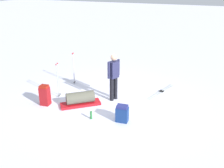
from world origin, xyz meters
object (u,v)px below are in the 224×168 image
object	(u,v)px
backpack_large_dark	(122,114)
ski_poles_planted_far	(74,67)
backpack_bright	(45,95)
ski_poles_planted_near	(58,78)
ski_pair_near	(162,92)
skier_standing	(114,75)
thermos_bottle	(91,115)
gear_sled	(80,99)

from	to	relation	value
backpack_large_dark	ski_poles_planted_far	size ratio (longest dim) A/B	0.41
backpack_bright	ski_poles_planted_near	world-z (taller)	ski_poles_planted_near
backpack_large_dark	ski_poles_planted_far	xyz separation A→B (m)	(-2.07, -2.95, 0.47)
ski_pair_near	backpack_bright	xyz separation A→B (m)	(2.66, -3.49, 0.34)
backpack_bright	ski_poles_planted_far	bearing A→B (deg)	-177.46
skier_standing	backpack_bright	distance (m)	2.49
backpack_large_dark	ski_poles_planted_far	bearing A→B (deg)	-125.02
ski_pair_near	backpack_large_dark	distance (m)	2.74
backpack_large_dark	thermos_bottle	distance (m)	0.98
backpack_large_dark	gear_sled	size ratio (longest dim) A/B	0.41
ski_poles_planted_near	gear_sled	size ratio (longest dim) A/B	0.97
skier_standing	backpack_bright	bearing A→B (deg)	-56.85
backpack_large_dark	backpack_bright	world-z (taller)	backpack_bright
ski_poles_planted_near	thermos_bottle	distance (m)	2.19
gear_sled	ski_pair_near	bearing A→B (deg)	133.40
backpack_large_dark	ski_pair_near	bearing A→B (deg)	166.66
skier_standing	ski_poles_planted_far	bearing A→B (deg)	-109.69
skier_standing	backpack_large_dark	bearing A→B (deg)	32.55
skier_standing	thermos_bottle	size ratio (longest dim) A/B	6.54
skier_standing	thermos_bottle	world-z (taller)	skier_standing
ski_pair_near	ski_poles_planted_far	bearing A→B (deg)	-80.70
skier_standing	backpack_bright	size ratio (longest dim) A/B	2.34
ski_poles_planted_near	gear_sled	xyz separation A→B (m)	(0.31, 1.08, -0.50)
ski_poles_planted_near	ski_poles_planted_far	world-z (taller)	ski_poles_planted_far
backpack_bright	ski_poles_planted_far	world-z (taller)	ski_poles_planted_far
skier_standing	ski_pair_near	bearing A→B (deg)	132.47
backpack_bright	thermos_bottle	xyz separation A→B (m)	(0.24, 1.92, -0.23)
skier_standing	ski_poles_planted_far	size ratio (longest dim) A/B	1.28
skier_standing	ski_poles_planted_far	xyz separation A→B (m)	(-0.76, -2.11, -0.22)
ski_poles_planted_near	gear_sled	bearing A→B (deg)	74.27
skier_standing	gear_sled	distance (m)	1.44
ski_pair_near	thermos_bottle	distance (m)	3.31
ski_poles_planted_far	gear_sled	world-z (taller)	ski_poles_planted_far
ski_poles_planted_far	thermos_bottle	distance (m)	3.13
ski_pair_near	gear_sled	bearing A→B (deg)	-46.60
ski_pair_near	backpack_large_dark	xyz separation A→B (m)	(2.66, -0.63, 0.25)
skier_standing	gear_sled	world-z (taller)	skier_standing
ski_poles_planted_near	gear_sled	world-z (taller)	ski_poles_planted_near
skier_standing	ski_poles_planted_near	size ratio (longest dim) A/B	1.31
thermos_bottle	gear_sled	bearing A→B (deg)	-131.66
backpack_large_dark	gear_sled	distance (m)	1.77
ski_pair_near	skier_standing	bearing A→B (deg)	-47.53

